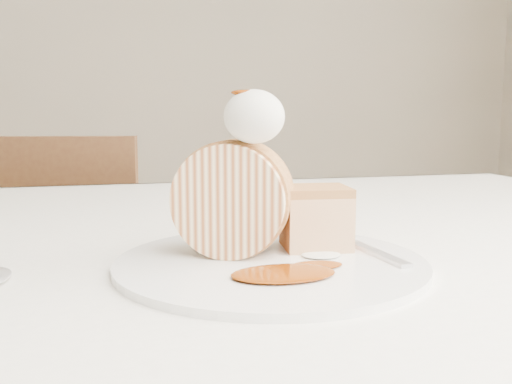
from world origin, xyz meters
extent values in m
cube|color=beige|center=(0.00, 3.00, 1.40)|extent=(5.00, 0.10, 2.80)
cube|color=silver|center=(0.00, 0.20, 0.73)|extent=(1.40, 0.90, 0.04)
cube|color=silver|center=(0.00, 0.65, 0.61)|extent=(1.40, 0.01, 0.28)
cylinder|color=brown|center=(0.62, 0.57, 0.35)|extent=(0.06, 0.06, 0.71)
cube|color=brown|center=(-0.19, 0.98, 0.40)|extent=(0.46, 0.46, 0.04)
cube|color=brown|center=(-0.23, 0.81, 0.63)|extent=(0.39, 0.11, 0.41)
cylinder|color=brown|center=(0.00, 1.12, 0.19)|extent=(0.03, 0.03, 0.38)
cylinder|color=brown|center=(-0.33, 1.18, 0.19)|extent=(0.03, 0.03, 0.38)
cylinder|color=white|center=(0.05, 0.05, 0.75)|extent=(0.29, 0.29, 0.01)
cylinder|color=#FFE4B1|center=(0.02, 0.07, 0.80)|extent=(0.11, 0.09, 0.10)
cube|color=#CC854D|center=(0.10, 0.08, 0.78)|extent=(0.06, 0.06, 0.05)
ellipsoid|color=silver|center=(0.03, 0.05, 0.87)|extent=(0.05, 0.05, 0.04)
ellipsoid|color=#762D04|center=(0.03, 0.06, 0.90)|extent=(0.03, 0.02, 0.01)
cube|color=silver|center=(0.14, 0.05, 0.76)|extent=(0.04, 0.16, 0.00)
camera|label=1|loc=(-0.08, -0.40, 0.88)|focal=40.00mm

